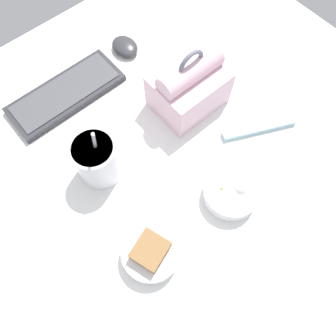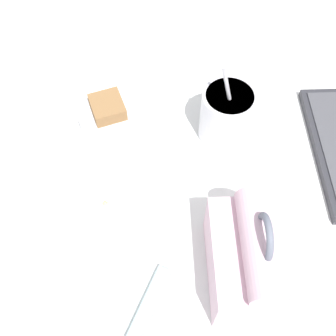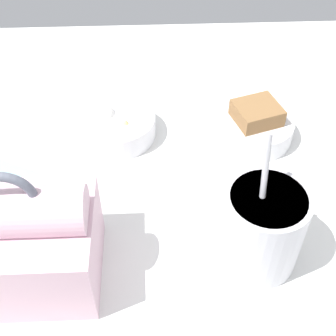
{
  "view_description": "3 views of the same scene",
  "coord_description": "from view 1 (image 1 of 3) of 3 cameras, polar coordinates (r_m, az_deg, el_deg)",
  "views": [
    {
      "loc": [
        -16.93,
        -28.33,
        73.59
      ],
      "look_at": [
        2.0,
        -6.2,
        7.0
      ],
      "focal_mm": 35.0,
      "sensor_mm": 36.0,
      "label": 1
    },
    {
      "loc": [
        41.37,
        -7.56,
        70.78
      ],
      "look_at": [
        2.0,
        -6.2,
        7.0
      ],
      "focal_mm": 45.0,
      "sensor_mm": 36.0,
      "label": 2
    },
    {
      "loc": [
        3.96,
        38.91,
        53.25
      ],
      "look_at": [
        2.0,
        -6.2,
        7.0
      ],
      "focal_mm": 50.0,
      "sensor_mm": 36.0,
      "label": 3
    }
  ],
  "objects": [
    {
      "name": "bento_bowl_sandwich",
      "position": [
        0.7,
        -3.0,
        -14.47
      ],
      "size": [
        12.29,
        12.29,
        6.42
      ],
      "color": "silver",
      "rests_on": "desk_surface"
    },
    {
      "name": "soup_cup",
      "position": [
        0.74,
        -12.24,
        1.52
      ],
      "size": [
        10.02,
        10.02,
        19.35
      ],
      "color": "silver",
      "rests_on": "desk_surface"
    },
    {
      "name": "computer_mouse",
      "position": [
        0.98,
        -7.53,
        20.25
      ],
      "size": [
        6.46,
        8.37,
        2.83
      ],
      "color": "#333338",
      "rests_on": "desk_surface"
    },
    {
      "name": "desk_surface",
      "position": [
        0.8,
        -3.99,
        0.52
      ],
      "size": [
        140.0,
        110.0,
        2.0
      ],
      "color": "white",
      "rests_on": "ground"
    },
    {
      "name": "bento_bowl_snacks",
      "position": [
        0.75,
        10.9,
        -4.2
      ],
      "size": [
        12.37,
        12.37,
        5.3
      ],
      "color": "silver",
      "rests_on": "desk_surface"
    },
    {
      "name": "lunch_bag",
      "position": [
        0.82,
        3.68,
        14.0
      ],
      "size": [
        17.34,
        13.77,
        18.04
      ],
      "color": "beige",
      "rests_on": "desk_surface"
    },
    {
      "name": "keyboard",
      "position": [
        0.92,
        -17.36,
        12.27
      ],
      "size": [
        30.34,
        12.11,
        2.1
      ],
      "color": "#2D2D33",
      "rests_on": "desk_surface"
    },
    {
      "name": "chopstick_case",
      "position": [
        0.85,
        15.59,
        6.75
      ],
      "size": [
        18.12,
        10.43,
        1.6
      ],
      "color": "#99C6D6",
      "rests_on": "desk_surface"
    }
  ]
}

